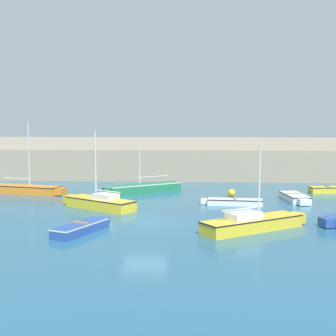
{
  "coord_description": "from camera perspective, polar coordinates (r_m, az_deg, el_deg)",
  "views": [
    {
      "loc": [
        2.88,
        -25.87,
        5.64
      ],
      "look_at": [
        0.64,
        11.43,
        2.0
      ],
      "focal_mm": 50.0,
      "sensor_mm": 36.0,
      "label": 1
    }
  ],
  "objects": [
    {
      "name": "dinghy_white_2",
      "position": [
        34.92,
        15.24,
        -3.47
      ],
      "size": [
        1.73,
        4.19,
        0.58
      ],
      "color": "white",
      "rests_on": "ground"
    },
    {
      "name": "sailboat_yellow_0",
      "position": [
        25.1,
        10.38,
        -6.54
      ],
      "size": [
        6.01,
        4.63,
        4.55
      ],
      "color": "yellow",
      "rests_on": "ground"
    },
    {
      "name": "sailboat_orange_4",
      "position": [
        38.89,
        -16.85,
        -2.46
      ],
      "size": [
        6.57,
        2.86,
        5.62
      ],
      "color": "orange",
      "rests_on": "ground"
    },
    {
      "name": "sailboat_green_1",
      "position": [
        38.08,
        -3.0,
        -2.39
      ],
      "size": [
        6.1,
        4.64,
        4.21
      ],
      "color": "#237A4C",
      "rests_on": "ground"
    },
    {
      "name": "quay_seawall",
      "position": [
        64.35,
        0.87,
        1.88
      ],
      "size": [
        120.0,
        40.0,
        3.02
      ],
      "primitive_type": "cube",
      "color": "gray",
      "rests_on": "ground"
    },
    {
      "name": "dinghy_blue_3",
      "position": [
        24.59,
        -10.47,
        -7.13
      ],
      "size": [
        2.39,
        4.07,
        0.58
      ],
      "color": "#284C9E",
      "rests_on": "ground"
    },
    {
      "name": "dinghy_white_5",
      "position": [
        32.42,
        7.99,
        -4.08
      ],
      "size": [
        4.25,
        1.39,
        0.5
      ],
      "color": "white",
      "rests_on": "ground"
    },
    {
      "name": "dinghy_yellow_7",
      "position": [
        39.73,
        19.02,
        -2.49
      ],
      "size": [
        3.37,
        1.42,
        0.59
      ],
      "color": "yellow",
      "rests_on": "ground"
    },
    {
      "name": "sailboat_yellow_9",
      "position": [
        31.08,
        -8.39,
        -4.15
      ],
      "size": [
        5.46,
        4.16,
        5.09
      ],
      "color": "yellow",
      "rests_on": "ground"
    },
    {
      "name": "mooring_buoy",
      "position": [
        35.97,
        7.77,
        -3.03
      ],
      "size": [
        0.6,
        0.6,
        0.6
      ],
      "primitive_type": "sphere",
      "color": "yellow",
      "rests_on": "ground"
    },
    {
      "name": "ground_plane",
      "position": [
        26.63,
        -2.86,
        -6.67
      ],
      "size": [
        200.0,
        200.0,
        0.0
      ],
      "primitive_type": "plane",
      "color": "#28607F"
    }
  ]
}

